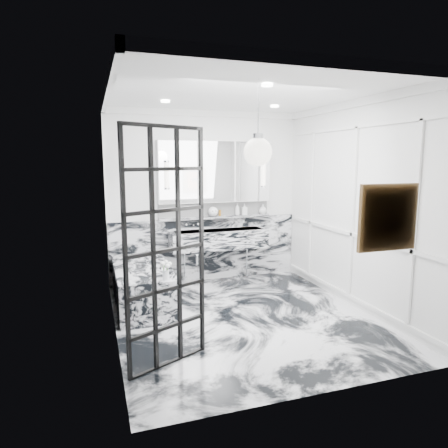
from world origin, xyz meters
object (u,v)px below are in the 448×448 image
object	(u,v)px
trough_sink	(219,239)
mirror_cabinet	(215,172)
crittall_door	(166,250)
bathtub	(143,285)

from	to	relation	value
trough_sink	mirror_cabinet	bearing A→B (deg)	90.00
trough_sink	crittall_door	bearing A→B (deg)	-118.12
crittall_door	mirror_cabinet	distance (m)	2.97
mirror_cabinet	crittall_door	bearing A→B (deg)	-116.53
crittall_door	trough_sink	size ratio (longest dim) A/B	1.45
crittall_door	trough_sink	bearing A→B (deg)	36.68
mirror_cabinet	bathtub	size ratio (longest dim) A/B	1.15
trough_sink	bathtub	distance (m)	1.55
crittall_door	mirror_cabinet	size ratio (longest dim) A/B	1.22
crittall_door	bathtub	bearing A→B (deg)	65.88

